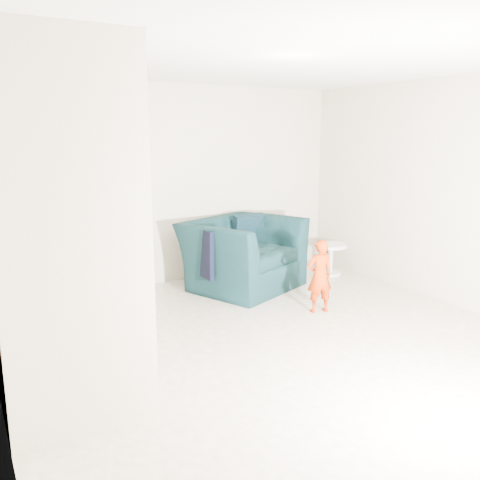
% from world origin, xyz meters
% --- Properties ---
extents(floor, '(5.50, 5.50, 0.00)m').
position_xyz_m(floor, '(0.00, 0.00, 0.00)').
color(floor, gray).
rests_on(floor, ground).
extents(ceiling, '(5.50, 5.50, 0.00)m').
position_xyz_m(ceiling, '(0.00, 0.00, 2.70)').
color(ceiling, silver).
rests_on(ceiling, back_wall).
extents(back_wall, '(5.00, 0.00, 5.00)m').
position_xyz_m(back_wall, '(0.00, 2.75, 1.35)').
color(back_wall, '#B8AF96').
rests_on(back_wall, floor).
extents(right_wall, '(0.00, 5.50, 5.50)m').
position_xyz_m(right_wall, '(2.50, 0.00, 1.35)').
color(right_wall, '#B8AF96').
rests_on(right_wall, floor).
extents(armchair, '(1.78, 1.68, 0.92)m').
position_xyz_m(armchair, '(0.65, 2.00, 0.46)').
color(armchair, black).
rests_on(armchair, floor).
extents(toddler, '(0.35, 0.27, 0.86)m').
position_xyz_m(toddler, '(0.93, 0.71, 0.43)').
color(toddler, '#A72E05').
rests_on(toddler, floor).
extents(side_table, '(0.46, 0.46, 0.46)m').
position_xyz_m(side_table, '(2.08, 1.90, 0.31)').
color(side_table, silver).
rests_on(side_table, floor).
extents(staircase, '(1.02, 3.03, 3.62)m').
position_xyz_m(staircase, '(-2.00, 0.55, 0.95)').
color(staircase, '#ADA089').
rests_on(staircase, floor).
extents(cushion, '(0.47, 0.23, 0.47)m').
position_xyz_m(cushion, '(0.93, 2.33, 0.70)').
color(cushion, black).
rests_on(cushion, armchair).
extents(throw, '(0.05, 0.54, 0.61)m').
position_xyz_m(throw, '(-0.00, 1.89, 0.58)').
color(throw, black).
rests_on(throw, armchair).
extents(phone, '(0.02, 0.05, 0.10)m').
position_xyz_m(phone, '(1.00, 0.70, 0.75)').
color(phone, black).
rests_on(phone, toddler).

